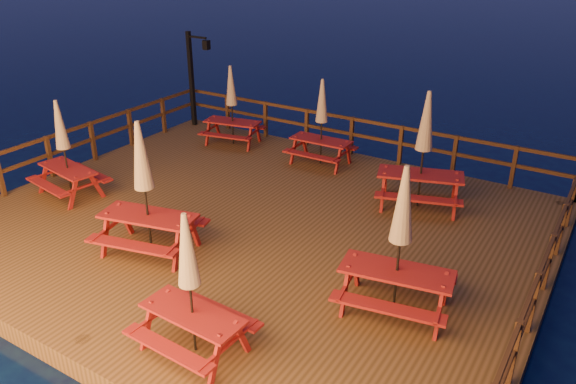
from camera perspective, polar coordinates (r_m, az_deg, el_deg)
name	(u,v)px	position (r m, az deg, el deg)	size (l,w,h in m)	color
ground	(253,238)	(12.54, -3.57, -4.64)	(500.00, 500.00, 0.00)	black
deck	(253,230)	(12.44, -3.59, -3.84)	(12.00, 10.00, 0.40)	#4A3318
deck_piles	(253,249)	(12.69, -3.53, -5.82)	(11.44, 9.44, 1.40)	#352211
railing	(295,164)	(13.36, 0.70, 2.91)	(11.80, 9.75, 1.10)	#352211
lamp_post	(195,71)	(18.27, -9.46, 12.05)	(0.85, 0.18, 3.00)	black
picnic_table_0	(400,239)	(9.08, 11.32, -4.75)	(2.06, 1.80, 2.62)	maroon
picnic_table_1	(322,121)	(15.00, 3.43, 7.21)	(1.66, 1.37, 2.34)	maroon
picnic_table_2	(423,149)	(12.81, 13.60, 4.30)	(2.29, 2.08, 2.72)	maroon
picnic_table_3	(144,187)	(10.93, -14.38, 0.50)	(2.19, 1.94, 2.70)	maroon
picnic_table_4	(64,147)	(14.09, -21.84, 4.23)	(1.84, 1.60, 2.35)	maroon
picnic_table_5	(232,104)	(16.60, -5.74, 8.87)	(1.86, 1.64, 2.33)	maroon
picnic_table_6	(190,283)	(8.26, -9.95, -9.11)	(1.68, 1.40, 2.33)	maroon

